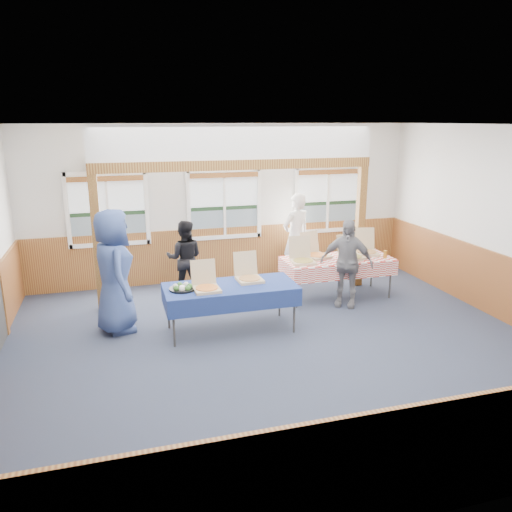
{
  "coord_description": "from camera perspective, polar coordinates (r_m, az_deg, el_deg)",
  "views": [
    {
      "loc": [
        -2.18,
        -6.47,
        3.27
      ],
      "look_at": [
        -0.03,
        1.0,
        1.14
      ],
      "focal_mm": 35.0,
      "sensor_mm": 36.0,
      "label": 1
    }
  ],
  "objects": [
    {
      "name": "wall_back",
      "position": [
        10.34,
        -3.7,
        6.0
      ],
      "size": [
        8.0,
        0.0,
        8.0
      ],
      "primitive_type": "plane",
      "rotation": [
        1.57,
        0.0,
        0.0
      ],
      "color": "silver",
      "rests_on": "floor"
    },
    {
      "name": "window_left",
      "position": [
        10.06,
        -16.62,
        5.59
      ],
      "size": [
        1.56,
        0.1,
        1.46
      ],
      "color": "white",
      "rests_on": "wall_back"
    },
    {
      "name": "person_grey",
      "position": [
        9.04,
        10.29,
        -0.78
      ],
      "size": [
        0.99,
        0.85,
        1.6
      ],
      "primitive_type": "imported",
      "rotation": [
        0.0,
        0.0,
        -0.6
      ],
      "color": "slate",
      "rests_on": "floor"
    },
    {
      "name": "table_left",
      "position": [
        7.86,
        -2.95,
        -3.73
      ],
      "size": [
        2.25,
        1.77,
        0.76
      ],
      "rotation": [
        0.0,
        0.0,
        0.43
      ],
      "color": "#343434",
      "rests_on": "floor"
    },
    {
      "name": "pizza_box_e",
      "position": [
        9.5,
        10.85,
        0.12
      ],
      "size": [
        0.47,
        0.54,
        0.42
      ],
      "rotation": [
        0.0,
        0.0,
        0.2
      ],
      "color": "tan",
      "rests_on": "table_right"
    },
    {
      "name": "window_mid",
      "position": [
        10.29,
        -3.65,
        6.4
      ],
      "size": [
        1.56,
        0.1,
        1.46
      ],
      "color": "white",
      "rests_on": "wall_back"
    },
    {
      "name": "post_left",
      "position": [
        9.02,
        -17.65,
        1.33
      ],
      "size": [
        0.15,
        0.15,
        2.4
      ],
      "primitive_type": "cube",
      "color": "#5C3114",
      "rests_on": "floor"
    },
    {
      "name": "wall_right",
      "position": [
        9.1,
        27.16,
        3.06
      ],
      "size": [
        0.0,
        8.0,
        8.0
      ],
      "primitive_type": "plane",
      "rotation": [
        1.57,
        0.0,
        -1.57
      ],
      "color": "silver",
      "rests_on": "floor"
    },
    {
      "name": "wainscot_back",
      "position": [
        10.54,
        -3.57,
        0.34
      ],
      "size": [
        7.98,
        0.05,
        1.1
      ],
      "primitive_type": "cube",
      "color": "brown",
      "rests_on": "floor"
    },
    {
      "name": "woman_white",
      "position": [
        10.41,
        4.59,
        2.2
      ],
      "size": [
        0.78,
        0.65,
        1.83
      ],
      "primitive_type": "imported",
      "rotation": [
        0.0,
        0.0,
        3.51
      ],
      "color": "silver",
      "rests_on": "floor"
    },
    {
      "name": "pizza_box_f",
      "position": [
        9.88,
        12.45,
        0.64
      ],
      "size": [
        0.53,
        0.6,
        0.46
      ],
      "rotation": [
        0.0,
        0.0,
        -0.23
      ],
      "color": "tan",
      "rests_on": "table_right"
    },
    {
      "name": "post_right",
      "position": [
        10.15,
        11.79,
        3.24
      ],
      "size": [
        0.15,
        0.15,
        2.4
      ],
      "primitive_type": "cube",
      "color": "#5C3114",
      "rests_on": "floor"
    },
    {
      "name": "pizza_box_b",
      "position": [
        8.05,
        -0.81,
        -2.36
      ],
      "size": [
        0.41,
        0.5,
        0.43
      ],
      "rotation": [
        0.0,
        0.0,
        0.04
      ],
      "color": "tan",
      "rests_on": "table_left"
    },
    {
      "name": "man_blue",
      "position": [
        8.08,
        -15.92,
        -1.71
      ],
      "size": [
        0.78,
        1.05,
        1.97
      ],
      "primitive_type": "imported",
      "rotation": [
        0.0,
        0.0,
        1.74
      ],
      "color": "#33477F",
      "rests_on": "floor"
    },
    {
      "name": "ceiling",
      "position": [
        6.83,
        2.64,
        14.73
      ],
      "size": [
        8.0,
        8.0,
        0.0
      ],
      "primitive_type": "plane",
      "rotation": [
        3.14,
        0.0,
        0.0
      ],
      "color": "white",
      "rests_on": "wall_back"
    },
    {
      "name": "table_right",
      "position": [
        9.5,
        9.3,
        -0.55
      ],
      "size": [
        2.07,
        0.94,
        0.76
      ],
      "rotation": [
        0.0,
        0.0,
        -0.02
      ],
      "color": "#343434",
      "rests_on": "floor"
    },
    {
      "name": "cross_beam",
      "position": [
        9.07,
        -2.13,
        10.39
      ],
      "size": [
        5.15,
        0.18,
        0.18
      ],
      "primitive_type": "cube",
      "color": "#5C3114",
      "rests_on": "post_left"
    },
    {
      "name": "wainscot_right",
      "position": [
        9.33,
        26.27,
        -3.25
      ],
      "size": [
        0.05,
        6.98,
        1.1
      ],
      "primitive_type": "cube",
      "color": "brown",
      "rests_on": "floor"
    },
    {
      "name": "pizza_box_c",
      "position": [
        9.09,
        5.33,
        -0.35
      ],
      "size": [
        0.45,
        0.53,
        0.45
      ],
      "rotation": [
        0.0,
        0.0,
        -0.08
      ],
      "color": "tan",
      "rests_on": "table_right"
    },
    {
      "name": "woman_black",
      "position": [
        9.57,
        -8.16,
        -0.24
      ],
      "size": [
        0.82,
        0.7,
        1.45
      ],
      "primitive_type": "imported",
      "rotation": [
        0.0,
        0.0,
        2.9
      ],
      "color": "black",
      "rests_on": "floor"
    },
    {
      "name": "floor",
      "position": [
        7.57,
        2.34,
        -10.27
      ],
      "size": [
        8.0,
        8.0,
        0.0
      ],
      "primitive_type": "plane",
      "color": "#252C3C",
      "rests_on": "ground"
    },
    {
      "name": "veggie_tray",
      "position": [
        7.71,
        -8.41,
        -3.62
      ],
      "size": [
        0.4,
        0.4,
        0.09
      ],
      "color": "black",
      "rests_on": "table_left"
    },
    {
      "name": "window_right",
      "position": [
        11.01,
        8.2,
        6.86
      ],
      "size": [
        1.56,
        0.1,
        1.46
      ],
      "color": "white",
      "rests_on": "wall_back"
    },
    {
      "name": "pizza_box_d",
      "position": [
        9.49,
        6.87,
        0.28
      ],
      "size": [
        0.53,
        0.6,
        0.45
      ],
      "rotation": [
        0.0,
        0.0,
        0.27
      ],
      "color": "tan",
      "rests_on": "table_right"
    },
    {
      "name": "pizza_box_a",
      "position": [
        7.64,
        -5.72,
        -3.42
      ],
      "size": [
        0.4,
        0.49,
        0.42
      ],
      "rotation": [
        0.0,
        0.0,
        0.03
      ],
      "color": "tan",
      "rests_on": "table_left"
    },
    {
      "name": "wall_front",
      "position": [
        4.04,
        18.62,
        -9.9
      ],
      "size": [
        8.0,
        0.0,
        8.0
      ],
      "primitive_type": "plane",
      "rotation": [
        -1.57,
        0.0,
        0.0
      ],
      "color": "silver",
      "rests_on": "floor"
    },
    {
      "name": "drink_glass",
      "position": [
        9.64,
        14.55,
        0.18
      ],
      "size": [
        0.07,
        0.07,
        0.15
      ],
      "primitive_type": "cylinder",
      "color": "#A0641A",
      "rests_on": "table_right"
    },
    {
      "name": "wainscot_front",
      "position": [
        4.59,
        17.24,
        -21.74
      ],
      "size": [
        7.98,
        0.05,
        1.1
      ],
      "primitive_type": "cube",
      "color": "brown",
      "rests_on": "floor"
    }
  ]
}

